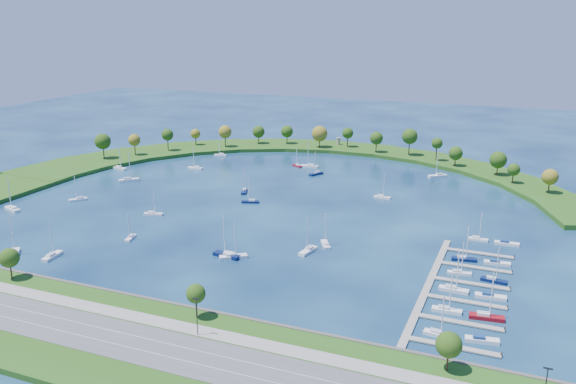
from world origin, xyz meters
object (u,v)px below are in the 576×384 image
at_px(dock_system, 453,290).
at_px(moored_boat_16, 250,201).
at_px(docked_boat_2, 447,309).
at_px(docked_boat_10, 478,238).
at_px(moored_boat_6, 52,255).
at_px(moored_boat_9, 297,165).
at_px(moored_boat_5, 195,167).
at_px(docked_boat_11, 506,243).
at_px(docked_boat_1, 482,340).
at_px(moored_boat_1, 326,244).
at_px(docked_boat_7, 494,279).
at_px(moored_boat_3, 244,191).
at_px(docked_boat_6, 459,272).
at_px(harbor_tower, 338,141).
at_px(moored_boat_0, 221,155).
at_px(docked_boat_4, 454,289).
at_px(docked_boat_9, 497,263).
at_px(moored_boat_10, 78,199).
at_px(moored_boat_17, 120,168).
at_px(docked_boat_3, 486,316).
at_px(moored_boat_8, 233,256).
at_px(moored_boat_19, 153,213).
at_px(docked_boat_0, 439,333).
at_px(moored_boat_15, 227,254).
at_px(moored_boat_11, 130,237).
at_px(moored_boat_2, 12,208).
at_px(moored_boat_14, 438,175).
at_px(moored_boat_13, 308,250).
at_px(moored_boat_4, 310,166).
at_px(moored_boat_18, 382,197).
at_px(docked_boat_8, 464,258).
at_px(moored_boat_20, 316,173).
at_px(moored_boat_12, 129,179).
at_px(moored_boat_7, 14,253).

height_order(dock_system, moored_boat_16, moored_boat_16).
xyz_separation_m(docked_boat_2, docked_boat_10, (2.42, 60.90, -0.04)).
distance_m(moored_boat_6, moored_boat_9, 155.08).
relative_size(moored_boat_5, docked_boat_11, 1.43).
distance_m(moored_boat_9, docked_boat_1, 189.77).
xyz_separation_m(moored_boat_1, moored_boat_9, (-53.02, 106.71, -0.05)).
relative_size(docked_boat_7, docked_boat_10, 1.08).
xyz_separation_m(moored_boat_3, docked_boat_6, (104.27, -57.34, -0.03)).
xyz_separation_m(harbor_tower, moored_boat_0, (-57.02, -48.41, -3.39)).
distance_m(docked_boat_4, docked_boat_9, 28.06).
bearing_deg(moored_boat_10, moored_boat_17, -120.92).
bearing_deg(docked_boat_11, docked_boat_3, -94.01).
xyz_separation_m(moored_boat_8, moored_boat_19, (-51.69, 28.63, -0.07)).
bearing_deg(docked_boat_7, docked_boat_6, 177.85).
relative_size(moored_boat_16, docked_boat_0, 0.99).
bearing_deg(moored_boat_3, docked_boat_2, 30.62).
bearing_deg(moored_boat_16, moored_boat_15, 89.83).
height_order(moored_boat_1, docked_boat_1, moored_boat_1).
relative_size(moored_boat_1, docked_boat_1, 1.38).
relative_size(moored_boat_9, docked_boat_9, 1.13).
height_order(moored_boat_11, moored_boat_15, moored_boat_15).
bearing_deg(moored_boat_2, moored_boat_14, -123.40).
bearing_deg(docked_boat_10, moored_boat_13, -147.05).
height_order(moored_boat_17, docked_boat_1, moored_boat_17).
xyz_separation_m(moored_boat_1, moored_boat_4, (-46.15, 107.60, 0.08)).
height_order(moored_boat_18, moored_boat_19, moored_boat_19).
relative_size(moored_boat_4, docked_boat_7, 1.25).
height_order(moored_boat_11, docked_boat_8, docked_boat_8).
xyz_separation_m(moored_boat_5, moored_boat_20, (64.12, 13.32, 0.00)).
bearing_deg(moored_boat_9, moored_boat_19, 108.69).
xyz_separation_m(moored_boat_12, docked_boat_1, (176.79, -93.72, -0.36)).
height_order(moored_boat_9, moored_boat_11, moored_boat_11).
relative_size(moored_boat_6, moored_boat_11, 1.29).
relative_size(docked_boat_4, docked_boat_11, 1.48).
height_order(moored_boat_13, moored_boat_15, moored_boat_15).
bearing_deg(moored_boat_4, docked_boat_2, 117.70).
distance_m(dock_system, docked_boat_9, 27.73).
height_order(moored_boat_9, moored_boat_16, moored_boat_16).
bearing_deg(docked_boat_9, docked_boat_4, -117.71).
xyz_separation_m(docked_boat_1, docked_boat_9, (-0.00, 52.97, 0.01)).
height_order(moored_boat_3, moored_boat_14, moored_boat_14).
bearing_deg(moored_boat_10, moored_boat_11, 98.25).
bearing_deg(harbor_tower, moored_boat_8, -83.15).
xyz_separation_m(moored_boat_6, docked_boat_9, (139.60, 51.11, -0.30)).
xyz_separation_m(moored_boat_2, moored_boat_10, (15.79, 21.92, -0.07)).
relative_size(moored_boat_12, moored_boat_15, 0.98).
relative_size(moored_boat_7, moored_boat_15, 1.00).
height_order(moored_boat_3, moored_boat_15, moored_boat_15).
bearing_deg(moored_boat_16, moored_boat_8, 91.88).
bearing_deg(moored_boat_1, moored_boat_7, 88.83).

